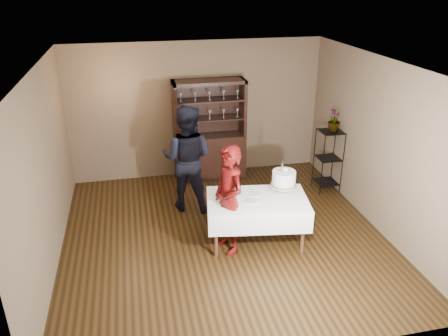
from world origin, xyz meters
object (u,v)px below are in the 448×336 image
at_px(plant_etagere, 328,158).
at_px(cake_table, 257,209).
at_px(china_hutch, 210,146).
at_px(cake, 284,179).
at_px(woman, 229,200).
at_px(potted_plant, 334,120).
at_px(man, 187,158).

xyz_separation_m(plant_etagere, cake_table, (-1.82, -1.46, -0.08)).
height_order(china_hutch, cake, china_hutch).
relative_size(woman, potted_plant, 4.12).
height_order(china_hutch, cake_table, china_hutch).
bearing_deg(potted_plant, cake_table, -141.74).
bearing_deg(potted_plant, china_hutch, 154.06).
height_order(cake_table, potted_plant, potted_plant).
xyz_separation_m(china_hutch, potted_plant, (2.13, -1.04, 0.73)).
bearing_deg(potted_plant, man, -177.02).
bearing_deg(plant_etagere, woman, -145.67).
xyz_separation_m(china_hutch, plant_etagere, (2.08, -1.05, -0.01)).
height_order(woman, potted_plant, woman).
distance_m(plant_etagere, man, 2.71).
height_order(cake_table, woman, woman).
distance_m(china_hutch, plant_etagere, 2.33).
xyz_separation_m(cake_table, potted_plant, (1.87, 1.48, 0.82)).
distance_m(man, potted_plant, 2.78).
height_order(plant_etagere, man, man).
relative_size(china_hutch, woman, 1.20).
bearing_deg(cake_table, cake, 15.64).
bearing_deg(china_hutch, potted_plant, -25.94).
bearing_deg(china_hutch, cake, -73.55).
bearing_deg(woman, plant_etagere, 106.75).
bearing_deg(woman, cake_table, 84.78).
distance_m(cake_table, cake, 0.61).
xyz_separation_m(plant_etagere, potted_plant, (0.05, 0.02, 0.74)).
distance_m(cake_table, potted_plant, 2.52).
height_order(plant_etagere, cake, cake).
relative_size(plant_etagere, man, 0.64).
height_order(china_hutch, woman, china_hutch).
relative_size(plant_etagere, potted_plant, 2.96).
bearing_deg(potted_plant, cake, -136.53).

